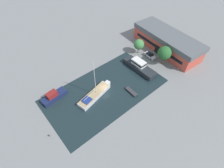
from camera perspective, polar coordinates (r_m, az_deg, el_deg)
The scene contains 11 objects.
ground_plane at distance 54.63m, azimuth -2.23°, elevation -2.10°, with size 440.00×440.00×0.00m, color gray.
water_canal at distance 54.63m, azimuth -2.23°, elevation -2.10°, with size 20.27×37.20×0.01m, color #19282D.
warehouse_building at distance 72.10m, azimuth 17.53°, elevation 13.09°, with size 28.69×12.51×6.65m.
quay_tree_near_building at distance 63.28m, azimuth 16.75°, elevation 9.65°, with size 4.75×4.75×7.16m.
quay_tree_by_water at distance 67.28m, azimuth 8.77°, elevation 12.64°, with size 3.90×3.90×5.76m.
parked_car at distance 67.61m, azimuth 12.28°, elevation 9.15°, with size 4.76×2.14×1.70m.
sailboat_moored at distance 52.84m, azimuth -5.67°, elevation -3.47°, with size 5.48×12.88×13.05m.
motor_cruiser at distance 61.51m, azimuth 8.88°, elevation 5.77°, with size 12.85×3.84×3.42m.
small_dinghy at distance 54.18m, azimuth 6.30°, elevation -2.49°, with size 4.43×1.46×0.60m.
cabin_boat at distance 54.57m, azimuth -18.48°, elevation -3.79°, with size 3.54×7.91×2.92m.
mooring_bollard at distance 48.45m, azimuth -19.89°, elevation -15.52°, with size 0.24×0.24×0.69m.
Camera 1 is at (28.53, -21.44, 41.37)m, focal length 28.00 mm.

